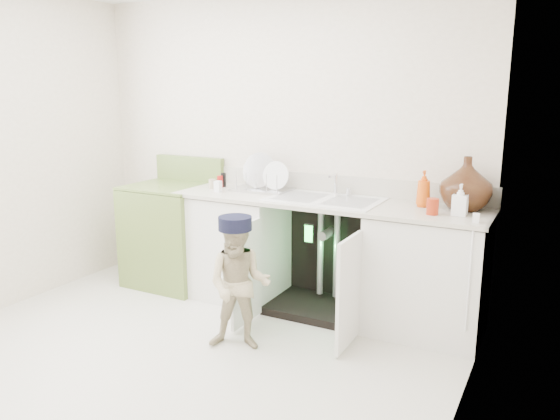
% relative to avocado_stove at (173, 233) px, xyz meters
% --- Properties ---
extents(ground, '(3.50, 3.50, 0.00)m').
position_rel_avocado_stove_xyz_m(ground, '(0.91, -1.18, -0.46)').
color(ground, beige).
rests_on(ground, ground).
extents(room_shell, '(6.00, 5.50, 1.26)m').
position_rel_avocado_stove_xyz_m(room_shell, '(0.91, -1.18, 0.79)').
color(room_shell, '#EFE1CD').
rests_on(room_shell, ground).
extents(counter_run, '(2.44, 1.02, 1.27)m').
position_rel_avocado_stove_xyz_m(counter_run, '(1.51, 0.03, 0.02)').
color(counter_run, white).
rests_on(counter_run, ground).
extents(avocado_stove, '(0.72, 0.65, 1.12)m').
position_rel_avocado_stove_xyz_m(avocado_stove, '(0.00, 0.00, 0.00)').
color(avocado_stove, olive).
rests_on(avocado_stove, ground).
extents(repair_worker, '(0.58, 0.74, 0.91)m').
position_rel_avocado_stove_xyz_m(repair_worker, '(1.21, -0.82, -0.00)').
color(repair_worker, beige).
rests_on(repair_worker, ground).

